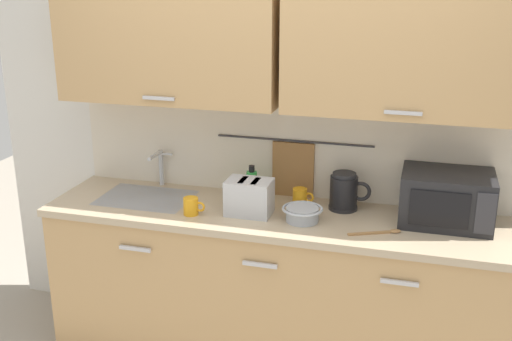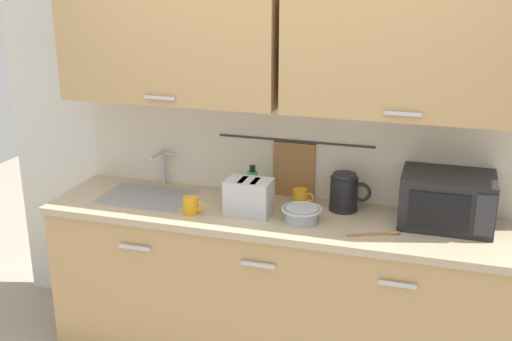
{
  "view_description": "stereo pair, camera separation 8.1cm",
  "coord_description": "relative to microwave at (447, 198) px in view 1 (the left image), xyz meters",
  "views": [
    {
      "loc": [
        0.75,
        -2.75,
        2.18
      ],
      "look_at": [
        -0.12,
        0.33,
        1.12
      ],
      "focal_mm": 44.02,
      "sensor_mm": 36.0,
      "label": 1
    },
    {
      "loc": [
        0.83,
        -2.73,
        2.18
      ],
      "look_at": [
        -0.12,
        0.33,
        1.12
      ],
      "focal_mm": 44.02,
      "sensor_mm": 36.0,
      "label": 2
    }
  ],
  "objects": [
    {
      "name": "mixing_bowl",
      "position": [
        -0.71,
        -0.18,
        -0.09
      ],
      "size": [
        0.21,
        0.21,
        0.08
      ],
      "color": "#A5ADB7",
      "rests_on": "counter_unit"
    },
    {
      "name": "sink_faucet",
      "position": [
        -1.65,
        0.12,
        0.01
      ],
      "size": [
        0.09,
        0.17,
        0.22
      ],
      "color": "#B2B5BA",
      "rests_on": "counter_unit"
    },
    {
      "name": "toaster",
      "position": [
        -1.01,
        -0.16,
        -0.04
      ],
      "size": [
        0.26,
        0.17,
        0.19
      ],
      "color": "#B7BABF",
      "rests_on": "counter_unit"
    },
    {
      "name": "mug_near_sink",
      "position": [
        -1.3,
        -0.25,
        -0.09
      ],
      "size": [
        0.12,
        0.08,
        0.09
      ],
      "color": "orange",
      "rests_on": "counter_unit"
    },
    {
      "name": "counter_unit",
      "position": [
        -0.89,
        -0.11,
        -0.58
      ],
      "size": [
        2.53,
        0.64,
        0.9
      ],
      "color": "tan",
      "rests_on": "ground"
    },
    {
      "name": "wooden_spoon",
      "position": [
        -0.3,
        -0.23,
        -0.13
      ],
      "size": [
        0.26,
        0.14,
        0.01
      ],
      "color": "#9E7042",
      "rests_on": "counter_unit"
    },
    {
      "name": "back_wall_assembly",
      "position": [
        -0.88,
        0.12,
        0.49
      ],
      "size": [
        3.7,
        0.41,
        2.5
      ],
      "color": "silver",
      "rests_on": "ground"
    },
    {
      "name": "microwave",
      "position": [
        0.0,
        0.0,
        0.0
      ],
      "size": [
        0.46,
        0.35,
        0.27
      ],
      "color": "black",
      "rests_on": "counter_unit"
    },
    {
      "name": "electric_kettle",
      "position": [
        -0.53,
        0.05,
        -0.03
      ],
      "size": [
        0.23,
        0.16,
        0.21
      ],
      "color": "black",
      "rests_on": "counter_unit"
    },
    {
      "name": "mug_by_kettle",
      "position": [
        -0.77,
        0.04,
        -0.09
      ],
      "size": [
        0.12,
        0.08,
        0.09
      ],
      "color": "orange",
      "rests_on": "counter_unit"
    },
    {
      "name": "dish_soap_bottle",
      "position": [
        -1.06,
        0.07,
        -0.05
      ],
      "size": [
        0.06,
        0.06,
        0.2
      ],
      "color": "green",
      "rests_on": "counter_unit"
    }
  ]
}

